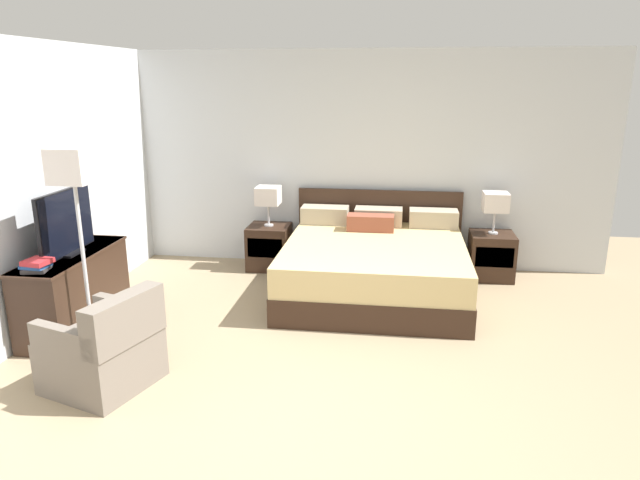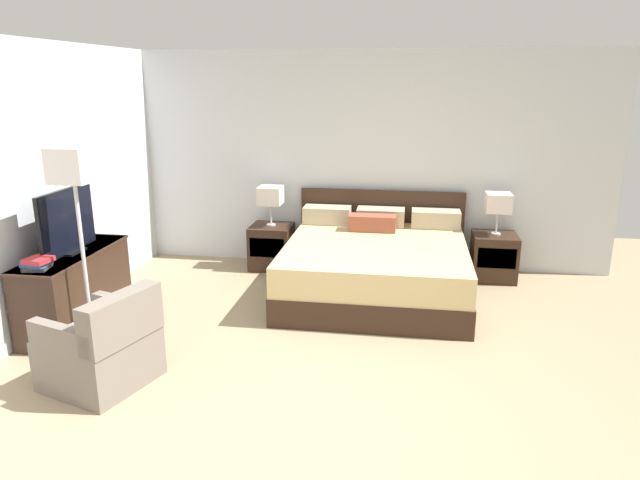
{
  "view_description": "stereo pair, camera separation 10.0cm",
  "coord_description": "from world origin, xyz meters",
  "px_view_note": "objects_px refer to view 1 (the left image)",
  "views": [
    {
      "loc": [
        0.65,
        -3.24,
        2.24
      ],
      "look_at": [
        -0.08,
        1.97,
        0.75
      ],
      "focal_mm": 32.0,
      "sensor_mm": 36.0,
      "label": 1
    },
    {
      "loc": [
        0.75,
        -3.23,
        2.24
      ],
      "look_at": [
        -0.08,
        1.97,
        0.75
      ],
      "focal_mm": 32.0,
      "sensor_mm": 36.0,
      "label": 2
    }
  ],
  "objects_px": {
    "tv": "(66,224)",
    "book_blue_cover": "(36,266)",
    "nightstand_left": "(269,247)",
    "armchair_by_window": "(105,351)",
    "bed": "(375,265)",
    "book_small_top": "(37,262)",
    "table_lamp_left": "(268,196)",
    "table_lamp_right": "(496,202)",
    "floor_lamp": "(75,184)",
    "book_red_cover": "(36,269)",
    "nightstand_right": "(491,256)",
    "dresser": "(74,290)"
  },
  "relations": [
    {
      "from": "bed",
      "to": "table_lamp_left",
      "type": "xyz_separation_m",
      "value": [
        -1.31,
        0.69,
        0.58
      ]
    },
    {
      "from": "table_lamp_right",
      "to": "armchair_by_window",
      "type": "distance_m",
      "value": 4.39
    },
    {
      "from": "table_lamp_left",
      "to": "table_lamp_right",
      "type": "bearing_deg",
      "value": 0.0
    },
    {
      "from": "bed",
      "to": "nightstand_right",
      "type": "relative_size",
      "value": 3.8
    },
    {
      "from": "table_lamp_right",
      "to": "table_lamp_left",
      "type": "bearing_deg",
      "value": 180.0
    },
    {
      "from": "nightstand_right",
      "to": "dresser",
      "type": "bearing_deg",
      "value": -153.9
    },
    {
      "from": "book_red_cover",
      "to": "floor_lamp",
      "type": "xyz_separation_m",
      "value": [
        0.39,
        0.06,
        0.71
      ]
    },
    {
      "from": "dresser",
      "to": "table_lamp_right",
      "type": "bearing_deg",
      "value": 26.12
    },
    {
      "from": "book_blue_cover",
      "to": "floor_lamp",
      "type": "xyz_separation_m",
      "value": [
        0.39,
        0.06,
        0.68
      ]
    },
    {
      "from": "nightstand_right",
      "to": "book_red_cover",
      "type": "relative_size",
      "value": 2.87
    },
    {
      "from": "nightstand_right",
      "to": "book_blue_cover",
      "type": "distance_m",
      "value": 4.73
    },
    {
      "from": "nightstand_right",
      "to": "floor_lamp",
      "type": "xyz_separation_m",
      "value": [
        -3.63,
        -2.39,
        1.18
      ]
    },
    {
      "from": "tv",
      "to": "book_small_top",
      "type": "height_order",
      "value": "tv"
    },
    {
      "from": "tv",
      "to": "book_blue_cover",
      "type": "bearing_deg",
      "value": -90.85
    },
    {
      "from": "book_red_cover",
      "to": "armchair_by_window",
      "type": "bearing_deg",
      "value": -30.41
    },
    {
      "from": "dresser",
      "to": "floor_lamp",
      "type": "distance_m",
      "value": 1.22
    },
    {
      "from": "book_small_top",
      "to": "armchair_by_window",
      "type": "height_order",
      "value": "book_small_top"
    },
    {
      "from": "bed",
      "to": "book_small_top",
      "type": "xyz_separation_m",
      "value": [
        -2.68,
        -1.76,
        0.48
      ]
    },
    {
      "from": "nightstand_left",
      "to": "armchair_by_window",
      "type": "height_order",
      "value": "armchair_by_window"
    },
    {
      "from": "nightstand_left",
      "to": "table_lamp_left",
      "type": "height_order",
      "value": "table_lamp_left"
    },
    {
      "from": "tv",
      "to": "book_blue_cover",
      "type": "distance_m",
      "value": 0.53
    },
    {
      "from": "bed",
      "to": "table_lamp_right",
      "type": "height_order",
      "value": "table_lamp_right"
    },
    {
      "from": "bed",
      "to": "book_red_cover",
      "type": "relative_size",
      "value": 10.88
    },
    {
      "from": "armchair_by_window",
      "to": "book_blue_cover",
      "type": "bearing_deg",
      "value": 149.63
    },
    {
      "from": "nightstand_right",
      "to": "table_lamp_left",
      "type": "xyz_separation_m",
      "value": [
        -2.63,
        0.0,
        0.63
      ]
    },
    {
      "from": "nightstand_left",
      "to": "nightstand_right",
      "type": "bearing_deg",
      "value": 0.0
    },
    {
      "from": "bed",
      "to": "nightstand_right",
      "type": "xyz_separation_m",
      "value": [
        1.32,
        0.69,
        -0.05
      ]
    },
    {
      "from": "floor_lamp",
      "to": "bed",
      "type": "bearing_deg",
      "value": 36.31
    },
    {
      "from": "dresser",
      "to": "book_blue_cover",
      "type": "relative_size",
      "value": 6.54
    },
    {
      "from": "tv",
      "to": "armchair_by_window",
      "type": "xyz_separation_m",
      "value": [
        0.79,
        -0.95,
        -0.72
      ]
    },
    {
      "from": "table_lamp_right",
      "to": "book_blue_cover",
      "type": "distance_m",
      "value": 4.71
    },
    {
      "from": "table_lamp_left",
      "to": "table_lamp_right",
      "type": "height_order",
      "value": "same"
    },
    {
      "from": "nightstand_right",
      "to": "table_lamp_left",
      "type": "bearing_deg",
      "value": 179.97
    },
    {
      "from": "bed",
      "to": "book_blue_cover",
      "type": "xyz_separation_m",
      "value": [
        -2.7,
        -1.76,
        0.45
      ]
    },
    {
      "from": "bed",
      "to": "book_red_cover",
      "type": "distance_m",
      "value": 3.25
    },
    {
      "from": "table_lamp_right",
      "to": "nightstand_left",
      "type": "bearing_deg",
      "value": -179.97
    },
    {
      "from": "table_lamp_left",
      "to": "book_red_cover",
      "type": "bearing_deg",
      "value": -119.54
    },
    {
      "from": "book_red_cover",
      "to": "book_blue_cover",
      "type": "bearing_deg",
      "value": 180.0
    },
    {
      "from": "floor_lamp",
      "to": "table_lamp_right",
      "type": "bearing_deg",
      "value": 33.41
    },
    {
      "from": "floor_lamp",
      "to": "nightstand_left",
      "type": "bearing_deg",
      "value": 67.36
    },
    {
      "from": "nightstand_left",
      "to": "dresser",
      "type": "distance_m",
      "value": 2.41
    },
    {
      "from": "table_lamp_left",
      "to": "book_blue_cover",
      "type": "height_order",
      "value": "table_lamp_left"
    },
    {
      "from": "book_small_top",
      "to": "nightstand_left",
      "type": "bearing_deg",
      "value": 60.79
    },
    {
      "from": "table_lamp_left",
      "to": "floor_lamp",
      "type": "xyz_separation_m",
      "value": [
        -1.0,
        -2.39,
        0.55
      ]
    },
    {
      "from": "bed",
      "to": "nightstand_right",
      "type": "distance_m",
      "value": 1.49
    },
    {
      "from": "book_blue_cover",
      "to": "armchair_by_window",
      "type": "height_order",
      "value": "book_blue_cover"
    },
    {
      "from": "book_red_cover",
      "to": "book_small_top",
      "type": "distance_m",
      "value": 0.07
    },
    {
      "from": "table_lamp_left",
      "to": "armchair_by_window",
      "type": "relative_size",
      "value": 0.55
    },
    {
      "from": "nightstand_right",
      "to": "book_red_cover",
      "type": "bearing_deg",
      "value": -148.64
    },
    {
      "from": "table_lamp_left",
      "to": "dresser",
      "type": "distance_m",
      "value": 2.46
    }
  ]
}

